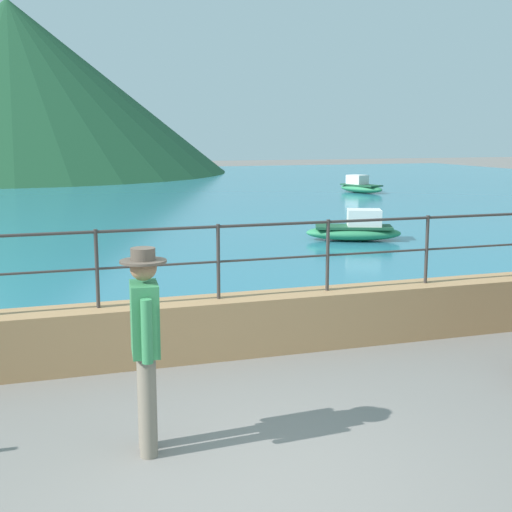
{
  "coord_description": "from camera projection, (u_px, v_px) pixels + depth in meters",
  "views": [
    {
      "loc": [
        -1.44,
        -4.77,
        2.67
      ],
      "look_at": [
        1.34,
        3.7,
        1.1
      ],
      "focal_mm": 49.53,
      "sensor_mm": 36.0,
      "label": 1
    }
  ],
  "objects": [
    {
      "name": "hill_main",
      "position": [
        12.0,
        88.0,
        44.64
      ],
      "size": [
        27.19,
        27.19,
        10.85
      ],
      "primitive_type": "cone",
      "color": "#1E4C2D",
      "rests_on": "ground"
    },
    {
      "name": "promenade_wall",
      "position": [
        161.0,
        332.0,
        8.3
      ],
      "size": [
        20.0,
        0.56,
        0.7
      ],
      "primitive_type": "cube",
      "color": "tan",
      "rests_on": "ground"
    },
    {
      "name": "railing",
      "position": [
        159.0,
        252.0,
        8.13
      ],
      "size": [
        18.44,
        0.04,
        0.9
      ],
      "color": "#383330",
      "rests_on": "promenade_wall"
    },
    {
      "name": "boat_2",
      "position": [
        356.0,
        230.0,
        17.18
      ],
      "size": [
        2.47,
        1.7,
        0.76
      ],
      "color": "#338C59",
      "rests_on": "lake_water"
    },
    {
      "name": "boat_0",
      "position": [
        360.0,
        186.0,
        30.75
      ],
      "size": [
        1.63,
        2.47,
        0.76
      ],
      "color": "#338C59",
      "rests_on": "lake_water"
    },
    {
      "name": "lake_water",
      "position": [
        60.0,
        196.0,
        29.53
      ],
      "size": [
        64.0,
        44.32,
        0.06
      ],
      "primitive_type": "cube",
      "color": "teal",
      "rests_on": "ground"
    },
    {
      "name": "person_walking",
      "position": [
        145.0,
        340.0,
        5.81
      ],
      "size": [
        0.38,
        0.57,
        1.75
      ],
      "color": "slate",
      "rests_on": "ground"
    },
    {
      "name": "ground_plane",
      "position": [
        240.0,
        488.0,
        5.36
      ],
      "size": [
        120.0,
        120.0,
        0.0
      ],
      "primitive_type": "plane",
      "color": "slate"
    }
  ]
}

